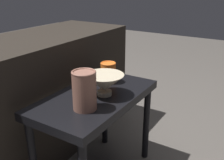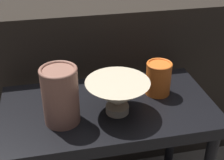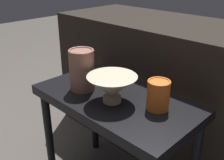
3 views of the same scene
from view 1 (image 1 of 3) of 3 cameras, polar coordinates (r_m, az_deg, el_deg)
table at (r=1.30m, az=-3.57°, el=-5.94°), size 0.66×0.36×0.49m
couch_backdrop at (r=1.63m, az=-17.47°, el=-3.81°), size 1.41×0.50×0.70m
bowl at (r=1.24m, az=-1.66°, el=-0.66°), size 0.19×0.19×0.10m
vase_textured_left at (r=1.10m, az=-6.03°, el=-2.14°), size 0.10×0.10×0.17m
vase_colorful_right at (r=1.40m, az=-0.82°, el=1.74°), size 0.08×0.08×0.11m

